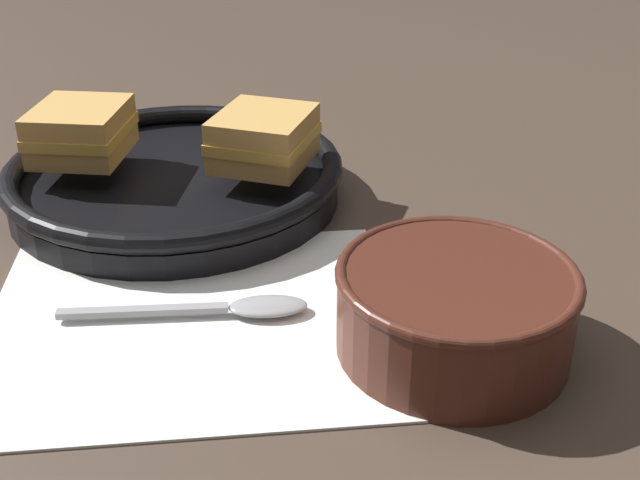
{
  "coord_description": "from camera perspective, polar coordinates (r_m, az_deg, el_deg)",
  "views": [
    {
      "loc": [
        0.06,
        -0.51,
        0.33
      ],
      "look_at": [
        0.01,
        0.02,
        0.03
      ],
      "focal_mm": 45.0,
      "sensor_mm": 36.0,
      "label": 1
    }
  ],
  "objects": [
    {
      "name": "napkin",
      "position": [
        0.58,
        -9.1,
        -5.59
      ],
      "size": [
        0.33,
        0.3,
        0.0
      ],
      "color": "white",
      "rests_on": "ground_plane"
    },
    {
      "name": "skillet",
      "position": [
        0.75,
        -10.23,
        4.28
      ],
      "size": [
        0.31,
        0.31,
        0.04
      ],
      "color": "black",
      "rests_on": "ground_plane"
    },
    {
      "name": "sandwich_near_left",
      "position": [
        0.76,
        -16.64,
        7.43
      ],
      "size": [
        0.08,
        0.09,
        0.05
      ],
      "rotation": [
        0.0,
        0.0,
        4.7
      ],
      "color": "tan",
      "rests_on": "skillet"
    },
    {
      "name": "soup_bowl",
      "position": [
        0.54,
        9.59,
        -4.58
      ],
      "size": [
        0.16,
        0.16,
        0.06
      ],
      "color": "#4C2319",
      "rests_on": "ground_plane"
    },
    {
      "name": "ground_plane",
      "position": [
        0.61,
        -1.43,
        -3.77
      ],
      "size": [
        4.0,
        4.0,
        0.0
      ],
      "primitive_type": "plane",
      "color": "#47382D"
    },
    {
      "name": "spoon",
      "position": [
        0.58,
        -6.15,
        -4.79
      ],
      "size": [
        0.18,
        0.05,
        0.01
      ],
      "rotation": [
        0.0,
        0.0,
        0.16
      ],
      "color": "#9E9EA3",
      "rests_on": "napkin"
    },
    {
      "name": "sandwich_near_right",
      "position": [
        0.72,
        -4.02,
        7.24
      ],
      "size": [
        0.1,
        0.1,
        0.05
      ],
      "rotation": [
        0.0,
        0.0,
        7.63
      ],
      "color": "tan",
      "rests_on": "skillet"
    }
  ]
}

